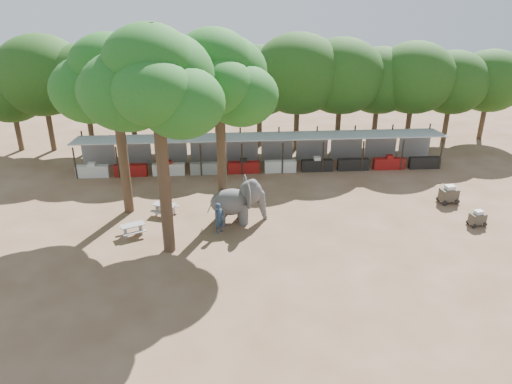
{
  "coord_description": "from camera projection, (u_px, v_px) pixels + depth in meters",
  "views": [
    {
      "loc": [
        -2.87,
        -22.05,
        14.42
      ],
      "look_at": [
        -1.0,
        5.0,
        2.0
      ],
      "focal_mm": 35.0,
      "sensor_mm": 36.0,
      "label": 1
    }
  ],
  "objects": [
    {
      "name": "yard_tree_center",
      "position": [
        154.0,
        83.0,
        23.95
      ],
      "size": [
        7.1,
        6.9,
        12.04
      ],
      "color": "#332316",
      "rests_on": "ground"
    },
    {
      "name": "cart_front",
      "position": [
        478.0,
        218.0,
        30.02
      ],
      "size": [
        1.13,
        0.85,
        0.99
      ],
      "rotation": [
        0.0,
        0.0,
        0.2
      ],
      "color": "#383027",
      "rests_on": "ground"
    },
    {
      "name": "cart_back",
      "position": [
        449.0,
        194.0,
        32.85
      ],
      "size": [
        1.37,
        1.0,
        1.23
      ],
      "rotation": [
        0.0,
        0.0,
        0.15
      ],
      "color": "#383027",
      "rests_on": "ground"
    },
    {
      "name": "picnic_table_far",
      "position": [
        165.0,
        208.0,
        31.35
      ],
      "size": [
        1.79,
        1.7,
        0.72
      ],
      "rotation": [
        0.0,
        0.0,
        -0.34
      ],
      "color": "gray",
      "rests_on": "ground"
    },
    {
      "name": "yard_tree_left",
      "position": [
        113.0,
        83.0,
        28.72
      ],
      "size": [
        7.1,
        6.9,
        11.02
      ],
      "color": "#332316",
      "rests_on": "ground"
    },
    {
      "name": "vendor_stalls",
      "position": [
        261.0,
        153.0,
        38.25
      ],
      "size": [
        28.0,
        2.99,
        2.8
      ],
      "color": "#93959A",
      "rests_on": "ground"
    },
    {
      "name": "backdrop_trees",
      "position": [
        256.0,
        83.0,
        41.12
      ],
      "size": [
        46.46,
        5.95,
        8.33
      ],
      "color": "#332316",
      "rests_on": "ground"
    },
    {
      "name": "ground",
      "position": [
        282.0,
        266.0,
        26.19
      ],
      "size": [
        100.0,
        100.0,
        0.0
      ],
      "primitive_type": "plane",
      "color": "brown",
      "rests_on": "ground"
    },
    {
      "name": "yard_tree_back",
      "position": [
        217.0,
        79.0,
        28.04
      ],
      "size": [
        7.1,
        6.9,
        11.36
      ],
      "color": "#332316",
      "rests_on": "ground"
    },
    {
      "name": "elephant",
      "position": [
        238.0,
        201.0,
        30.18
      ],
      "size": [
        3.59,
        2.73,
        2.72
      ],
      "rotation": [
        0.0,
        0.0,
        0.09
      ],
      "color": "#464343",
      "rests_on": "ground"
    },
    {
      "name": "picnic_table_near",
      "position": [
        133.0,
        228.0,
        28.98
      ],
      "size": [
        1.74,
        1.67,
        0.68
      ],
      "rotation": [
        0.0,
        0.0,
        0.42
      ],
      "color": "gray",
      "rests_on": "ground"
    },
    {
      "name": "handler",
      "position": [
        219.0,
        218.0,
        29.07
      ],
      "size": [
        0.79,
        0.8,
        1.87
      ],
      "primitive_type": "imported",
      "rotation": [
        0.0,
        0.0,
        0.8
      ],
      "color": "#26384C",
      "rests_on": "ground"
    }
  ]
}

